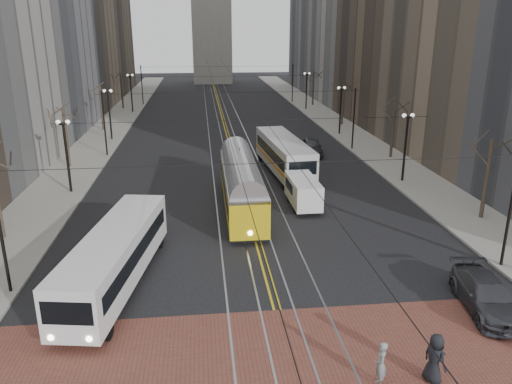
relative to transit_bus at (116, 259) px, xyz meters
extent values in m
plane|color=black|center=(7.74, -2.29, -1.46)|extent=(260.00, 260.00, 0.00)
cube|color=gray|center=(-7.26, 42.71, -1.38)|extent=(5.00, 140.00, 0.15)
cube|color=gray|center=(22.74, 42.71, -1.38)|extent=(5.00, 140.00, 0.15)
cube|color=brown|center=(7.74, -6.29, -1.45)|extent=(25.00, 6.00, 0.01)
cube|color=gray|center=(7.74, 42.71, -1.45)|extent=(4.80, 130.00, 0.02)
cube|color=gold|center=(7.74, 42.71, -1.45)|extent=(0.42, 130.00, 0.01)
cylinder|color=black|center=(-5.96, 15.71, 1.34)|extent=(0.20, 0.20, 5.60)
cylinder|color=black|center=(-5.96, 35.71, 1.34)|extent=(0.20, 0.20, 5.60)
cylinder|color=black|center=(-5.96, 55.71, 1.34)|extent=(0.20, 0.20, 5.60)
cylinder|color=black|center=(21.44, 15.71, 1.34)|extent=(0.20, 0.20, 5.60)
cylinder|color=black|center=(21.44, 35.71, 1.34)|extent=(0.20, 0.20, 5.60)
cylinder|color=black|center=(21.44, 55.71, 1.34)|extent=(0.20, 0.20, 5.60)
cylinder|color=#382D23|center=(-7.96, 23.71, 1.34)|extent=(0.28, 0.28, 5.60)
cylinder|color=#382D23|center=(-7.96, 41.71, 1.34)|extent=(0.28, 0.28, 5.60)
cylinder|color=#382D23|center=(-7.96, 59.71, 1.34)|extent=(0.28, 0.28, 5.60)
cylinder|color=#382D23|center=(23.44, 6.71, 1.34)|extent=(0.28, 0.28, 5.60)
cylinder|color=#382D23|center=(23.44, 23.71, 1.34)|extent=(0.28, 0.28, 5.60)
cylinder|color=#382D23|center=(23.44, 41.71, 1.34)|extent=(0.28, 0.28, 5.60)
cylinder|color=#382D23|center=(23.44, 59.71, 1.34)|extent=(0.28, 0.28, 5.60)
cylinder|color=black|center=(6.24, 42.71, 4.54)|extent=(0.03, 120.00, 0.03)
cylinder|color=black|center=(9.24, 42.71, 4.54)|extent=(0.03, 120.00, 0.03)
cylinder|color=black|center=(-5.16, -0.29, 1.84)|extent=(0.16, 0.16, 6.60)
cylinder|color=black|center=(-5.16, 27.71, 1.84)|extent=(0.16, 0.16, 6.60)
cylinder|color=black|center=(-5.16, 63.71, 1.84)|extent=(0.16, 0.16, 6.60)
cylinder|color=black|center=(20.64, -0.29, 1.84)|extent=(0.16, 0.16, 6.60)
cylinder|color=black|center=(20.64, 27.71, 1.84)|extent=(0.16, 0.16, 6.60)
cylinder|color=black|center=(20.64, 63.71, 1.84)|extent=(0.16, 0.16, 6.60)
cube|color=silver|center=(0.00, 0.00, 0.00)|extent=(4.33, 11.91, 2.92)
cube|color=gold|center=(7.24, 10.55, 0.10)|extent=(2.55, 13.26, 3.12)
cube|color=#B8B8B8|center=(11.81, 19.53, 0.12)|extent=(3.62, 12.29, 3.16)
cube|color=white|center=(11.74, 10.54, -0.38)|extent=(1.95, 4.88, 2.15)
imported|color=#393B40|center=(15.86, 26.17, -0.62)|extent=(2.62, 5.17, 1.69)
imported|color=#38393F|center=(17.39, -4.29, -0.70)|extent=(2.81, 5.46, 1.52)
imported|color=black|center=(12.73, -8.79, -0.46)|extent=(0.95, 1.13, 1.97)
imported|color=gray|center=(10.68, -8.79, -0.55)|extent=(0.58, 0.74, 1.79)
camera|label=1|loc=(4.49, -23.41, 11.07)|focal=35.00mm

